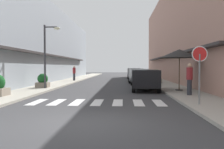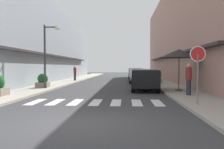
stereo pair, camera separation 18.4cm
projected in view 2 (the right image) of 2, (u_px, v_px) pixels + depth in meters
name	position (u px, v px, depth m)	size (l,w,h in m)	color
ground_plane	(112.00, 83.00, 26.55)	(104.73, 104.73, 0.00)	#38383A
sidewalk_left	(65.00, 82.00, 26.81)	(2.39, 66.65, 0.12)	#ADA899
sidewalk_right	(160.00, 82.00, 26.29)	(2.39, 66.65, 0.12)	#9E998E
building_row_left	(35.00, 44.00, 28.26)	(5.50, 44.84, 8.39)	#939EA8
building_row_right	(194.00, 31.00, 27.31)	(5.50, 44.84, 10.90)	#A87A6B
crosswalk	(96.00, 102.00, 11.94)	(6.15, 2.20, 0.01)	silver
parked_car_near	(145.00, 78.00, 17.56)	(1.94, 4.02, 1.47)	black
parked_car_mid	(140.00, 75.00, 24.08)	(1.97, 4.18, 1.47)	#4C5156
parked_car_far	(137.00, 73.00, 30.00)	(1.91, 4.28, 1.47)	silver
parked_car_distant	(135.00, 72.00, 36.98)	(1.87, 4.23, 1.47)	#4C5156
round_street_sign	(198.00, 60.00, 10.46)	(0.65, 0.07, 2.39)	slate
street_lamp	(48.00, 49.00, 18.53)	(1.19, 0.28, 4.56)	#38383D
cafe_umbrella	(179.00, 54.00, 16.64)	(2.58, 2.58, 2.69)	#262626
planter_midblock	(43.00, 81.00, 19.17)	(0.88, 0.88, 1.04)	gray
planter_far	(156.00, 76.00, 25.24)	(1.04, 1.04, 1.30)	gray
pedestrian_walking_near	(189.00, 78.00, 13.93)	(0.34, 0.34, 1.74)	#282B33
pedestrian_walking_far	(75.00, 73.00, 29.15)	(0.34, 0.34, 1.65)	#282B33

